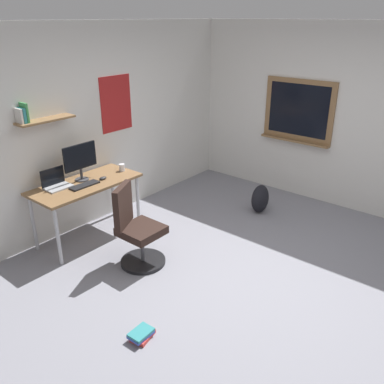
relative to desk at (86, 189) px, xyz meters
name	(u,v)px	position (x,y,z in m)	size (l,w,h in m)	color
ground_plane	(249,275)	(0.57, -2.06, -0.67)	(5.20, 5.20, 0.00)	gray
wall_back	(98,125)	(0.57, 0.39, 0.63)	(5.00, 0.30, 2.60)	silver
wall_right	(346,119)	(3.02, -2.03, 0.63)	(0.22, 5.00, 2.60)	silver
desk	(86,189)	(0.00, 0.00, 0.00)	(1.35, 0.63, 0.75)	olive
office_chair	(136,231)	(-0.03, -0.91, -0.27)	(0.54, 0.56, 0.95)	black
laptop	(56,183)	(-0.30, 0.15, 0.13)	(0.31, 0.21, 0.23)	#ADAFB5
monitor_primary	(80,160)	(0.03, 0.10, 0.35)	(0.46, 0.17, 0.46)	#38383D
keyboard	(85,185)	(-0.07, -0.08, 0.09)	(0.37, 0.13, 0.02)	black
computer_mouse	(103,178)	(0.21, -0.08, 0.10)	(0.10, 0.06, 0.03)	#262628
coffee_mug	(122,167)	(0.58, -0.03, 0.13)	(0.08, 0.08, 0.09)	silver
backpack	(260,199)	(2.02, -1.32, -0.46)	(0.32, 0.22, 0.42)	black
book_stack_on_floor	(142,334)	(-0.86, -1.83, -0.63)	(0.25, 0.19, 0.08)	#C63833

